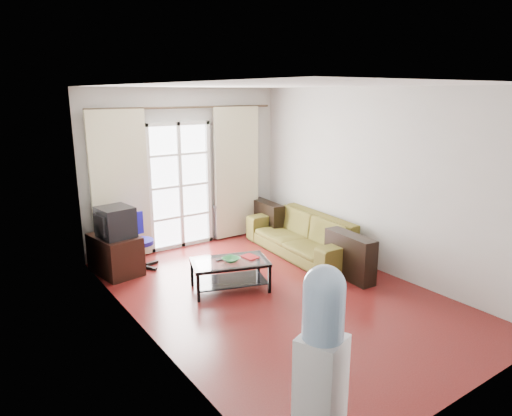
{
  "coord_description": "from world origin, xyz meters",
  "views": [
    {
      "loc": [
        -3.44,
        -4.43,
        2.62
      ],
      "look_at": [
        -0.11,
        0.35,
        1.14
      ],
      "focal_mm": 32.0,
      "sensor_mm": 36.0,
      "label": 1
    }
  ],
  "objects": [
    {
      "name": "curtain_left",
      "position": [
        -1.2,
        2.48,
        1.2
      ],
      "size": [
        0.9,
        0.07,
        2.35
      ],
      "primitive_type": "cube",
      "color": "beige",
      "rests_on": "curtain_rod"
    },
    {
      "name": "wall_right",
      "position": [
        1.8,
        0.0,
        1.35
      ],
      "size": [
        0.02,
        5.2,
        2.7
      ],
      "primitive_type": "cube",
      "color": "#B5B2AC",
      "rests_on": "floor"
    },
    {
      "name": "water_cooler",
      "position": [
        -1.42,
        -2.35,
        0.78
      ],
      "size": [
        0.39,
        0.39,
        1.5
      ],
      "rotation": [
        0.0,
        0.0,
        0.36
      ],
      "color": "white",
      "rests_on": "floor"
    },
    {
      "name": "coffee_table",
      "position": [
        -0.42,
        0.52,
        0.27
      ],
      "size": [
        1.15,
        0.87,
        0.41
      ],
      "rotation": [
        0.0,
        0.0,
        -0.32
      ],
      "color": "silver",
      "rests_on": "floor"
    },
    {
      "name": "radiator",
      "position": [
        0.8,
        2.5,
        0.33
      ],
      "size": [
        0.64,
        0.12,
        0.64
      ],
      "primitive_type": "cube",
      "color": "gray",
      "rests_on": "floor"
    },
    {
      "name": "book",
      "position": [
        -0.22,
        0.45,
        0.42
      ],
      "size": [
        0.22,
        0.26,
        0.02
      ],
      "primitive_type": "imported",
      "rotation": [
        0.0,
        0.0,
        0.1
      ],
      "color": "#AF3415",
      "rests_on": "coffee_table"
    },
    {
      "name": "curtain_rod",
      "position": [
        0.0,
        2.5,
        2.38
      ],
      "size": [
        3.3,
        0.04,
        0.04
      ],
      "primitive_type": "cylinder",
      "rotation": [
        0.0,
        1.57,
        0.0
      ],
      "color": "#4C3F2D",
      "rests_on": "wall_back"
    },
    {
      "name": "wall_front",
      "position": [
        0.0,
        -2.6,
        1.35
      ],
      "size": [
        3.6,
        0.02,
        2.7
      ],
      "primitive_type": "cube",
      "color": "#B5B2AC",
      "rests_on": "floor"
    },
    {
      "name": "wall_left",
      "position": [
        -1.8,
        0.0,
        1.35
      ],
      "size": [
        0.02,
        5.2,
        2.7
      ],
      "primitive_type": "cube",
      "color": "#B5B2AC",
      "rests_on": "floor"
    },
    {
      "name": "french_door",
      "position": [
        -0.15,
        2.54,
        1.07
      ],
      "size": [
        1.16,
        0.06,
        2.15
      ],
      "color": "white",
      "rests_on": "wall_back"
    },
    {
      "name": "floor",
      "position": [
        0.0,
        0.0,
        0.0
      ],
      "size": [
        5.2,
        5.2,
        0.0
      ],
      "primitive_type": "plane",
      "color": "maroon",
      "rests_on": "ground"
    },
    {
      "name": "crt_tv",
      "position": [
        -1.5,
        1.92,
        0.8
      ],
      "size": [
        0.54,
        0.54,
        0.44
      ],
      "rotation": [
        0.0,
        0.0,
        0.14
      ],
      "color": "black",
      "rests_on": "tv_stand"
    },
    {
      "name": "sofa",
      "position": [
        1.31,
        1.03,
        0.33
      ],
      "size": [
        2.41,
        1.25,
        0.66
      ],
      "primitive_type": "imported",
      "rotation": [
        0.0,
        0.0,
        -1.65
      ],
      "color": "brown",
      "rests_on": "floor"
    },
    {
      "name": "tv_stand",
      "position": [
        -1.5,
        1.99,
        0.29
      ],
      "size": [
        0.65,
        0.87,
        0.58
      ],
      "primitive_type": "cube",
      "rotation": [
        0.0,
        0.0,
        0.17
      ],
      "color": "black",
      "rests_on": "floor"
    },
    {
      "name": "remote",
      "position": [
        -0.5,
        0.6,
        0.42
      ],
      "size": [
        0.17,
        0.05,
        0.02
      ],
      "primitive_type": "cube",
      "rotation": [
        0.0,
        0.0,
        -0.03
      ],
      "color": "black",
      "rests_on": "coffee_table"
    },
    {
      "name": "curtain_right",
      "position": [
        0.95,
        2.48,
        1.2
      ],
      "size": [
        0.9,
        0.07,
        2.35
      ],
      "primitive_type": "cube",
      "color": "beige",
      "rests_on": "curtain_rod"
    },
    {
      "name": "task_chair",
      "position": [
        -1.13,
        2.0,
        0.25
      ],
      "size": [
        0.65,
        0.65,
        0.84
      ],
      "rotation": [
        0.0,
        0.0,
        0.15
      ],
      "color": "black",
      "rests_on": "floor"
    },
    {
      "name": "ceiling",
      "position": [
        0.0,
        0.0,
        2.7
      ],
      "size": [
        5.2,
        5.2,
        0.0
      ],
      "primitive_type": "plane",
      "rotation": [
        3.14,
        0.0,
        0.0
      ],
      "color": "white",
      "rests_on": "wall_back"
    },
    {
      "name": "bowl",
      "position": [
        -0.42,
        0.48,
        0.44
      ],
      "size": [
        0.33,
        0.33,
        0.06
      ],
      "primitive_type": "imported",
      "rotation": [
        0.0,
        0.0,
        0.24
      ],
      "color": "#328941",
      "rests_on": "coffee_table"
    },
    {
      "name": "wall_back",
      "position": [
        0.0,
        2.6,
        1.35
      ],
      "size": [
        3.6,
        0.02,
        2.7
      ],
      "primitive_type": "cube",
      "color": "#B5B2AC",
      "rests_on": "floor"
    }
  ]
}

